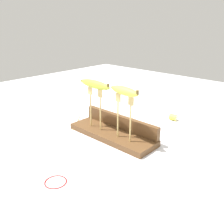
{
  "coord_description": "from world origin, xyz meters",
  "views": [
    {
      "loc": [
        0.73,
        -0.79,
        0.53
      ],
      "look_at": [
        0.0,
        0.0,
        0.13
      ],
      "focal_mm": 39.67,
      "sensor_mm": 36.0,
      "label": 1
    }
  ],
  "objects_px": {
    "wire_coil": "(56,182)",
    "fork_fallen_near": "(77,124)",
    "fork_fallen_far": "(111,116)",
    "banana_raised_left": "(95,84)",
    "banana_raised_right": "(124,91)",
    "fork_stand_left": "(95,105)",
    "fork_stand_right": "(124,114)",
    "banana_chunk_near": "(174,117)"
  },
  "relations": [
    {
      "from": "banana_chunk_near",
      "to": "wire_coil",
      "type": "bearing_deg",
      "value": -90.69
    },
    {
      "from": "fork_stand_right",
      "to": "banana_raised_right",
      "type": "bearing_deg",
      "value": 173.44
    },
    {
      "from": "fork_stand_left",
      "to": "banana_raised_left",
      "type": "height_order",
      "value": "banana_raised_left"
    },
    {
      "from": "fork_stand_left",
      "to": "fork_stand_right",
      "type": "height_order",
      "value": "fork_stand_right"
    },
    {
      "from": "fork_stand_left",
      "to": "wire_coil",
      "type": "height_order",
      "value": "fork_stand_left"
    },
    {
      "from": "banana_raised_left",
      "to": "banana_chunk_near",
      "type": "bearing_deg",
      "value": 64.35
    },
    {
      "from": "fork_stand_left",
      "to": "banana_raised_right",
      "type": "xyz_separation_m",
      "value": [
        0.18,
        0.0,
        0.1
      ]
    },
    {
      "from": "banana_raised_right",
      "to": "banana_chunk_near",
      "type": "xyz_separation_m",
      "value": [
        0.02,
        0.41,
        -0.23
      ]
    },
    {
      "from": "banana_chunk_near",
      "to": "fork_fallen_far",
      "type": "bearing_deg",
      "value": -145.62
    },
    {
      "from": "banana_raised_left",
      "to": "banana_chunk_near",
      "type": "height_order",
      "value": "banana_raised_left"
    },
    {
      "from": "fork_stand_right",
      "to": "fork_fallen_near",
      "type": "height_order",
      "value": "fork_stand_right"
    },
    {
      "from": "banana_chunk_near",
      "to": "banana_raised_left",
      "type": "bearing_deg",
      "value": -115.65
    },
    {
      "from": "fork_fallen_near",
      "to": "banana_chunk_near",
      "type": "relative_size",
      "value": 3.48
    },
    {
      "from": "fork_stand_left",
      "to": "banana_chunk_near",
      "type": "height_order",
      "value": "fork_stand_left"
    },
    {
      "from": "fork_stand_left",
      "to": "fork_fallen_near",
      "type": "distance_m",
      "value": 0.21
    },
    {
      "from": "fork_fallen_far",
      "to": "wire_coil",
      "type": "xyz_separation_m",
      "value": [
        0.28,
        -0.58,
        -0.0
      ]
    },
    {
      "from": "banana_raised_left",
      "to": "fork_fallen_far",
      "type": "xyz_separation_m",
      "value": [
        -0.09,
        0.21,
        -0.24
      ]
    },
    {
      "from": "fork_stand_left",
      "to": "fork_stand_right",
      "type": "distance_m",
      "value": 0.18
    },
    {
      "from": "banana_chunk_near",
      "to": "fork_stand_right",
      "type": "bearing_deg",
      "value": -92.41
    },
    {
      "from": "fork_stand_right",
      "to": "wire_coil",
      "type": "distance_m",
      "value": 0.4
    },
    {
      "from": "banana_raised_left",
      "to": "banana_raised_right",
      "type": "height_order",
      "value": "same"
    },
    {
      "from": "fork_stand_right",
      "to": "wire_coil",
      "type": "bearing_deg",
      "value": -88.79
    },
    {
      "from": "fork_stand_right",
      "to": "banana_raised_right",
      "type": "relative_size",
      "value": 1.24
    },
    {
      "from": "fork_stand_right",
      "to": "fork_fallen_near",
      "type": "bearing_deg",
      "value": -179.88
    },
    {
      "from": "banana_raised_left",
      "to": "fork_fallen_far",
      "type": "distance_m",
      "value": 0.34
    },
    {
      "from": "fork_stand_right",
      "to": "banana_raised_right",
      "type": "height_order",
      "value": "banana_raised_right"
    },
    {
      "from": "fork_stand_left",
      "to": "fork_fallen_near",
      "type": "bearing_deg",
      "value": -179.73
    },
    {
      "from": "fork_stand_right",
      "to": "fork_fallen_far",
      "type": "distance_m",
      "value": 0.38
    },
    {
      "from": "banana_raised_right",
      "to": "banana_chunk_near",
      "type": "bearing_deg",
      "value": 87.58
    },
    {
      "from": "fork_fallen_near",
      "to": "banana_raised_left",
      "type": "bearing_deg",
      "value": 0.27
    },
    {
      "from": "fork_fallen_near",
      "to": "wire_coil",
      "type": "height_order",
      "value": "fork_fallen_near"
    },
    {
      "from": "fork_fallen_near",
      "to": "banana_chunk_near",
      "type": "xyz_separation_m",
      "value": [
        0.35,
        0.41,
        0.01
      ]
    },
    {
      "from": "wire_coil",
      "to": "fork_fallen_near",
      "type": "bearing_deg",
      "value": 132.19
    },
    {
      "from": "fork_fallen_near",
      "to": "fork_fallen_far",
      "type": "bearing_deg",
      "value": 75.32
    },
    {
      "from": "banana_raised_right",
      "to": "fork_fallen_near",
      "type": "height_order",
      "value": "banana_raised_right"
    },
    {
      "from": "fork_fallen_near",
      "to": "banana_chunk_near",
      "type": "height_order",
      "value": "banana_chunk_near"
    },
    {
      "from": "fork_fallen_far",
      "to": "wire_coil",
      "type": "height_order",
      "value": "fork_fallen_far"
    },
    {
      "from": "banana_raised_right",
      "to": "banana_raised_left",
      "type": "bearing_deg",
      "value": -180.0
    },
    {
      "from": "fork_stand_left",
      "to": "fork_stand_right",
      "type": "xyz_separation_m",
      "value": [
        0.18,
        0.0,
        0.0
      ]
    },
    {
      "from": "banana_raised_right",
      "to": "fork_fallen_far",
      "type": "bearing_deg",
      "value": 142.07
    },
    {
      "from": "fork_stand_right",
      "to": "banana_chunk_near",
      "type": "xyz_separation_m",
      "value": [
        0.02,
        0.41,
        -0.13
      ]
    },
    {
      "from": "fork_stand_left",
      "to": "fork_fallen_far",
      "type": "height_order",
      "value": "fork_stand_left"
    }
  ]
}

